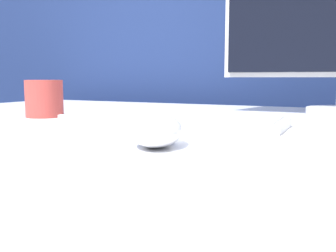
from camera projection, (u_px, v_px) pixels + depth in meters
The scene contains 4 objects.
partition_panel at pixel (273, 116), 1.35m from camera, with size 5.00×0.03×1.46m.
computer_mouse_near at pixel (157, 130), 0.51m from camera, with size 0.10×0.13×0.04m.
keyboard at pixel (171, 119), 0.74m from camera, with size 0.43×0.15×0.02m.
mug at pixel (44, 98), 0.89m from camera, with size 0.08×0.08×0.08m.
Camera 1 is at (0.27, -0.66, 0.86)m, focal length 42.00 mm.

